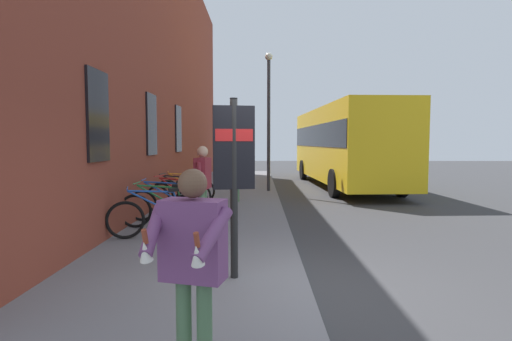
# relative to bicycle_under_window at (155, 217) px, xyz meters

# --- Properties ---
(ground) EXTENTS (60.00, 60.00, 0.00)m
(ground) POSITION_rel_bicycle_under_window_xyz_m (3.47, -3.66, -0.51)
(ground) COLOR #38383A
(sidewalk_pavement) EXTENTS (24.00, 3.50, 0.12)m
(sidewalk_pavement) POSITION_rel_bicycle_under_window_xyz_m (5.47, -0.91, -0.45)
(sidewalk_pavement) COLOR slate
(sidewalk_pavement) RESTS_ON ground
(station_facade) EXTENTS (22.00, 0.65, 9.11)m
(station_facade) POSITION_rel_bicycle_under_window_xyz_m (6.46, 1.14, 4.04)
(station_facade) COLOR brown
(station_facade) RESTS_ON ground
(bicycle_under_window) EXTENTS (0.67, 1.71, 0.97)m
(bicycle_under_window) POSITION_rel_bicycle_under_window_xyz_m (0.00, 0.00, 0.00)
(bicycle_under_window) COLOR black
(bicycle_under_window) RESTS_ON sidewalk_pavement
(bicycle_mid_rack) EXTENTS (0.48, 1.77, 0.97)m
(bicycle_mid_rack) POSITION_rel_bicycle_under_window_xyz_m (0.83, 0.10, 0.00)
(bicycle_mid_rack) COLOR black
(bicycle_mid_rack) RESTS_ON sidewalk_pavement
(bicycle_nearest_sign) EXTENTS (0.48, 1.77, 0.97)m
(bicycle_nearest_sign) POSITION_rel_bicycle_under_window_xyz_m (1.60, 0.17, 0.00)
(bicycle_nearest_sign) COLOR black
(bicycle_nearest_sign) RESTS_ON sidewalk_pavement
(bicycle_end_of_row) EXTENTS (0.66, 1.71, 0.97)m
(bicycle_end_of_row) POSITION_rel_bicycle_under_window_xyz_m (2.44, 0.08, 0.00)
(bicycle_end_of_row) COLOR black
(bicycle_end_of_row) RESTS_ON sidewalk_pavement
(bicycle_far_end) EXTENTS (0.48, 1.76, 0.97)m
(bicycle_far_end) POSITION_rel_bicycle_under_window_xyz_m (3.22, 0.15, 0.00)
(bicycle_far_end) COLOR black
(bicycle_far_end) RESTS_ON sidewalk_pavement
(bicycle_leaning_wall) EXTENTS (0.58, 1.74, 0.97)m
(bicycle_leaning_wall) POSITION_rel_bicycle_under_window_xyz_m (4.09, 0.16, 0.00)
(bicycle_leaning_wall) COLOR black
(bicycle_leaning_wall) RESTS_ON sidewalk_pavement
(transit_info_sign) EXTENTS (0.18, 0.56, 2.40)m
(transit_info_sign) POSITION_rel_bicycle_under_window_xyz_m (-2.29, -1.67, 1.21)
(transit_info_sign) COLOR black
(transit_info_sign) RESTS_ON sidewalk_pavement
(city_bus) EXTENTS (10.61, 3.07, 3.35)m
(city_bus) POSITION_rel_bicycle_under_window_xyz_m (9.83, -5.66, 1.41)
(city_bus) COLOR yellow
(city_bus) RESTS_ON ground
(pedestrian_by_facade) EXTENTS (0.65, 0.31, 1.74)m
(pedestrian_by_facade) POSITION_rel_bicycle_under_window_xyz_m (0.68, -0.84, 0.67)
(pedestrian_by_facade) COLOR #4C724C
(pedestrian_by_facade) RESTS_ON sidewalk_pavement
(pedestrian_near_bus) EXTENTS (0.49, 0.56, 1.75)m
(pedestrian_near_bus) POSITION_rel_bicycle_under_window_xyz_m (4.54, -1.27, 0.68)
(pedestrian_near_bus) COLOR #4C724C
(pedestrian_near_bus) RESTS_ON sidewalk_pavement
(tourist_with_hotdogs) EXTENTS (0.64, 0.64, 1.63)m
(tourist_with_hotdogs) POSITION_rel_bicycle_under_window_xyz_m (-4.68, -1.51, 0.62)
(tourist_with_hotdogs) COLOR #4C724C
(tourist_with_hotdogs) RESTS_ON sidewalk_pavement
(street_lamp) EXTENTS (0.28, 0.28, 5.08)m
(street_lamp) POSITION_rel_bicycle_under_window_xyz_m (7.33, -2.36, 2.63)
(street_lamp) COLOR #333338
(street_lamp) RESTS_ON sidewalk_pavement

